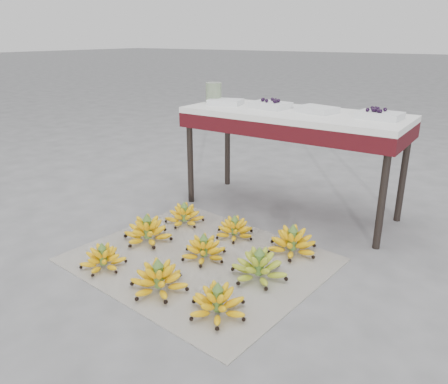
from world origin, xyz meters
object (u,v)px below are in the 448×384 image
Objects in this scene: bunch_front_left at (103,259)px; bunch_back_center at (235,229)px; vendor_table at (293,123)px; glass_jar at (214,93)px; bunch_front_right at (218,303)px; tray_right at (317,109)px; bunch_mid_left at (148,231)px; tray_far_left at (226,102)px; newspaper_mat at (200,259)px; tray_left at (270,105)px; tray_far_right at (380,115)px; bunch_front_center at (159,279)px; bunch_back_right at (292,243)px; bunch_mid_right at (259,267)px; bunch_mid_center at (204,250)px; bunch_back_left at (184,216)px.

bunch_back_center reaches higher than bunch_front_left.
vendor_table is 10.06× the size of glass_jar.
tray_right reaches higher than bunch_front_right.
tray_far_left reaches higher than bunch_mid_left.
newspaper_mat is 4.11× the size of bunch_mid_left.
tray_left is (0.33, 0.03, 0.00)m from tray_far_left.
bunch_front_left is 1.74m from tray_far_right.
glass_jar is (-0.63, 0.01, 0.15)m from vendor_table.
tray_far_right is (0.97, 1.29, 0.65)m from bunch_front_left.
newspaper_mat is 0.36m from bunch_front_center.
bunch_back_center is 1.20× the size of tray_far_right.
newspaper_mat is at bearing -83.69° from tray_left.
bunch_back_right is at bearing -111.25° from tray_far_right.
glass_jar is at bearing -178.49° from tray_right.
bunch_mid_right is 1.13m from tray_right.
bunch_front_left is 0.21× the size of vendor_table.
bunch_front_left is at bearing -81.42° from glass_jar.
newspaper_mat is 1.10m from vendor_table.
tray_right is (0.21, 0.92, 0.65)m from bunch_mid_center.
bunch_front_center is 1.56m from glass_jar.
tray_right is at bearing 93.30° from bunch_mid_right.
tray_far_left is at bearing -178.65° from vendor_table.
bunch_mid_left reaches higher than bunch_mid_right.
tray_far_left reaches higher than newspaper_mat.
bunch_front_right is 1.47m from tray_far_right.
tray_right is at bearing 51.96° from bunch_mid_left.
bunch_front_left reaches higher than newspaper_mat.
tray_far_right is (0.58, 1.30, 0.64)m from bunch_front_center.
tray_right is 0.38m from tray_far_right.
bunch_back_right is 0.25× the size of vendor_table.
tray_left is 1.92× the size of glass_jar.
tray_right is at bearing 83.43° from bunch_back_right.
tray_far_left reaches higher than bunch_back_center.
bunch_mid_center is (0.38, 0.37, 0.00)m from bunch_front_left.
tray_left is (-0.12, 0.91, 0.65)m from bunch_mid_center.
bunch_back_left is 1.07× the size of bunch_back_center.
bunch_back_right is 0.88m from tray_right.
tray_far_right is at bearing 7.92° from bunch_back_left.
bunch_mid_right is 0.21× the size of vendor_table.
tray_left is at bearing 1.74° from glass_jar.
bunch_front_right is at bearing -41.55° from bunch_back_center.
bunch_mid_center is 1.17× the size of tray_right.
tray_far_left is (-0.52, -0.01, 0.10)m from vendor_table.
newspaper_mat is 0.36m from bunch_mid_right.
bunch_front_left is at bearing -116.94° from bunch_mid_center.
newspaper_mat is 0.52m from bunch_back_right.
tray_right reaches higher than bunch_back_center.
bunch_back_center is (0.39, 0.33, -0.01)m from bunch_mid_left.
tray_far_right is at bearing 38.47° from bunch_mid_left.
bunch_back_right is at bearing 81.89° from bunch_mid_right.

